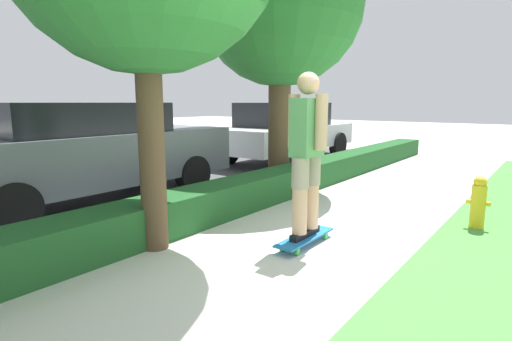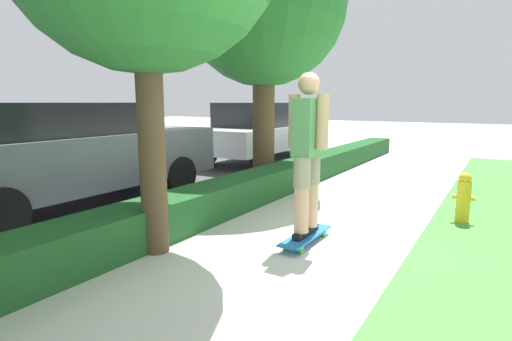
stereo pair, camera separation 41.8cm
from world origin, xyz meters
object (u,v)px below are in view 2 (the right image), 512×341
at_px(parked_car_rear, 263,130).
at_px(fire_hydrant, 464,198).
at_px(skater_person, 308,151).
at_px(tree_far, 264,4).
at_px(skateboard, 306,236).
at_px(parked_car_middle, 67,152).

height_order(parked_car_rear, fire_hydrant, parked_car_rear).
height_order(skater_person, fire_hydrant, skater_person).
relative_size(parked_car_rear, fire_hydrant, 7.16).
distance_m(skater_person, tree_far, 3.99).
bearing_deg(skateboard, parked_car_middle, 96.01).
relative_size(skateboard, parked_car_rear, 0.19).
distance_m(parked_car_middle, fire_hydrant, 5.65).
relative_size(skateboard, fire_hydrant, 1.39).
xyz_separation_m(tree_far, parked_car_rear, (2.82, 1.69, -2.49)).
distance_m(skater_person, parked_car_rear, 6.56).
height_order(skater_person, parked_car_middle, skater_person).
xyz_separation_m(parked_car_middle, parked_car_rear, (5.76, 0.01, -0.01)).
distance_m(skateboard, fire_hydrant, 2.33).
bearing_deg(parked_car_middle, skater_person, -84.35).
distance_m(parked_car_rear, fire_hydrant, 6.30).
bearing_deg(tree_far, skateboard, -140.83).
relative_size(skateboard, parked_car_middle, 0.20).
bearing_deg(fire_hydrant, skateboard, 142.09).
xyz_separation_m(skateboard, fire_hydrant, (1.82, -1.42, 0.26)).
height_order(skateboard, fire_hydrant, fire_hydrant).
bearing_deg(parked_car_middle, tree_far, -30.07).
xyz_separation_m(skater_person, tree_far, (2.55, 2.07, 2.26)).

